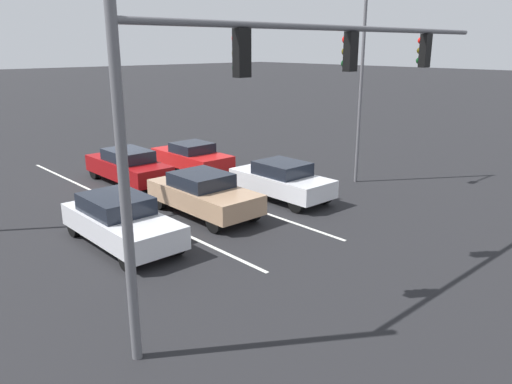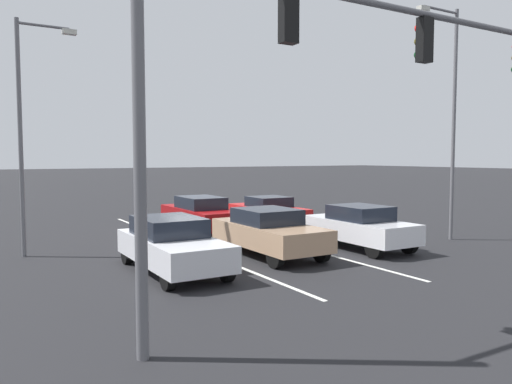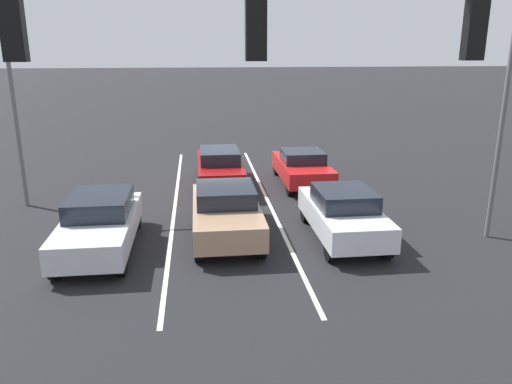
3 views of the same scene
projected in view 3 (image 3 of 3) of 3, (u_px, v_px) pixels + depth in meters
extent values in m
plane|color=black|center=(219.00, 184.00, 20.66)|extent=(240.00, 240.00, 0.00)
cube|color=silver|center=(267.00, 200.00, 18.45)|extent=(0.12, 17.03, 0.01)
cube|color=silver|center=(175.00, 203.00, 18.07)|extent=(0.12, 17.03, 0.01)
cube|color=tan|center=(226.00, 214.00, 14.72)|extent=(1.93, 4.53, 0.69)
cube|color=black|center=(226.00, 194.00, 14.70)|extent=(1.70, 1.94, 0.48)
cube|color=red|center=(242.00, 188.00, 16.87)|extent=(0.24, 0.06, 0.12)
cube|color=red|center=(202.00, 189.00, 16.72)|extent=(0.24, 0.06, 0.12)
cylinder|color=black|center=(261.00, 245.00, 13.33)|extent=(0.22, 0.71, 0.71)
cylinder|color=black|center=(199.00, 248.00, 13.14)|extent=(0.22, 0.71, 0.71)
cylinder|color=black|center=(248.00, 207.00, 16.50)|extent=(0.22, 0.71, 0.71)
cylinder|color=black|center=(198.00, 209.00, 16.31)|extent=(0.22, 0.71, 0.71)
cube|color=silver|center=(99.00, 228.00, 13.76)|extent=(1.86, 4.55, 0.69)
cube|color=black|center=(100.00, 204.00, 13.89)|extent=(1.63, 2.15, 0.52)
cube|color=red|center=(133.00, 198.00, 15.91)|extent=(0.24, 0.06, 0.12)
cube|color=red|center=(91.00, 199.00, 15.76)|extent=(0.24, 0.06, 0.12)
cylinder|color=black|center=(121.00, 264.00, 12.31)|extent=(0.22, 0.61, 0.61)
cylinder|color=black|center=(54.00, 267.00, 12.13)|extent=(0.22, 0.61, 0.61)
cylinder|color=black|center=(137.00, 218.00, 15.58)|extent=(0.22, 0.61, 0.61)
cylinder|color=black|center=(84.00, 220.00, 15.40)|extent=(0.22, 0.61, 0.61)
cube|color=silver|center=(343.00, 216.00, 14.62)|extent=(1.80, 4.27, 0.68)
cube|color=black|center=(344.00, 198.00, 14.41)|extent=(1.59, 1.92, 0.50)
cube|color=red|center=(344.00, 190.00, 16.64)|extent=(0.24, 0.06, 0.12)
cube|color=red|center=(307.00, 192.00, 16.50)|extent=(0.24, 0.06, 0.12)
cylinder|color=black|center=(387.00, 246.00, 13.32)|extent=(0.22, 0.68, 0.68)
cylinder|color=black|center=(330.00, 249.00, 13.15)|extent=(0.22, 0.68, 0.68)
cylinder|color=black|center=(352.00, 210.00, 16.28)|extent=(0.22, 0.68, 0.68)
cylinder|color=black|center=(306.00, 212.00, 16.10)|extent=(0.22, 0.68, 0.68)
cube|color=red|center=(302.00, 169.00, 20.50)|extent=(1.85, 4.36, 0.64)
cube|color=black|center=(303.00, 156.00, 20.28)|extent=(1.62, 1.67, 0.45)
cube|color=red|center=(306.00, 154.00, 22.56)|extent=(0.24, 0.06, 0.12)
cube|color=red|center=(278.00, 155.00, 22.42)|extent=(0.24, 0.06, 0.12)
cylinder|color=black|center=(331.00, 186.00, 19.13)|extent=(0.22, 0.62, 0.62)
cylinder|color=black|center=(290.00, 188.00, 18.95)|extent=(0.22, 0.62, 0.62)
cylinder|color=black|center=(312.00, 167.00, 22.22)|extent=(0.22, 0.62, 0.62)
cylinder|color=black|center=(277.00, 168.00, 22.04)|extent=(0.22, 0.62, 0.62)
cube|color=maroon|center=(220.00, 170.00, 20.13)|extent=(1.73, 4.78, 0.72)
cube|color=black|center=(219.00, 155.00, 19.88)|extent=(1.52, 2.16, 0.49)
cube|color=red|center=(231.00, 153.00, 22.38)|extent=(0.24, 0.06, 0.12)
cube|color=red|center=(204.00, 154.00, 22.25)|extent=(0.24, 0.06, 0.12)
cylinder|color=black|center=(242.00, 190.00, 18.58)|extent=(0.22, 0.66, 0.66)
cylinder|color=black|center=(202.00, 191.00, 18.42)|extent=(0.22, 0.66, 0.66)
cylinder|color=black|center=(235.00, 167.00, 22.04)|extent=(0.22, 0.66, 0.66)
cylinder|color=black|center=(201.00, 168.00, 21.87)|extent=(0.22, 0.66, 0.66)
cube|color=black|center=(475.00, 30.00, 8.00)|extent=(0.32, 0.22, 0.95)
sphere|color=red|center=(472.00, 12.00, 8.08)|extent=(0.20, 0.20, 0.20)
sphere|color=#4C420C|center=(469.00, 30.00, 8.16)|extent=(0.20, 0.20, 0.20)
sphere|color=#0A3814|center=(467.00, 48.00, 8.24)|extent=(0.20, 0.20, 0.20)
cube|color=black|center=(256.00, 29.00, 7.60)|extent=(0.32, 0.22, 0.95)
sphere|color=red|center=(255.00, 10.00, 7.68)|extent=(0.20, 0.20, 0.20)
sphere|color=#4C420C|center=(255.00, 29.00, 7.76)|extent=(0.20, 0.20, 0.20)
sphere|color=#0A3814|center=(255.00, 48.00, 7.84)|extent=(0.20, 0.20, 0.20)
cube|color=black|center=(13.00, 28.00, 7.20)|extent=(0.32, 0.22, 0.95)
sphere|color=red|center=(14.00, 8.00, 7.28)|extent=(0.20, 0.20, 0.20)
sphere|color=#4C420C|center=(17.00, 28.00, 7.36)|extent=(0.20, 0.20, 0.20)
sphere|color=#0A3814|center=(19.00, 48.00, 7.44)|extent=(0.20, 0.20, 0.20)
cylinder|color=slate|center=(13.00, 99.00, 16.76)|extent=(0.14, 0.14, 7.54)
cylinder|color=slate|center=(507.00, 88.00, 13.68)|extent=(0.14, 0.14, 8.74)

